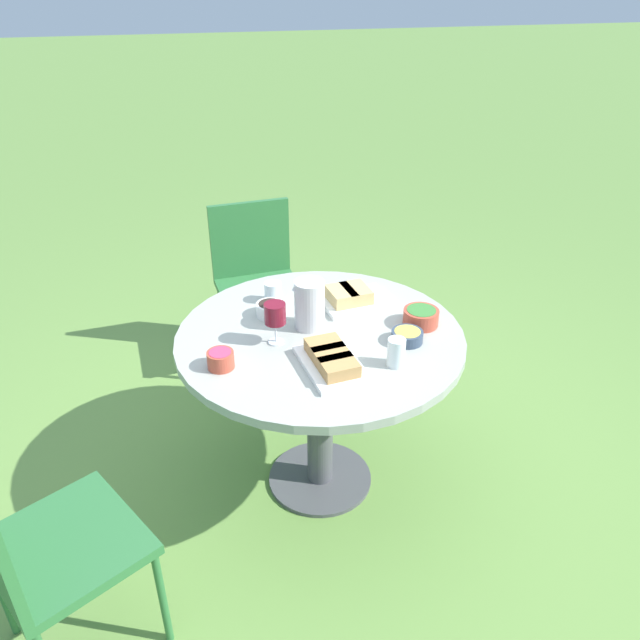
{
  "coord_description": "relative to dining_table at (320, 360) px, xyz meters",
  "views": [
    {
      "loc": [
        0.5,
        1.99,
        2.01
      ],
      "look_at": [
        0.0,
        0.0,
        0.82
      ],
      "focal_mm": 35.0,
      "sensor_mm": 36.0,
      "label": 1
    }
  ],
  "objects": [
    {
      "name": "platter_bread_main",
      "position": [
        0.02,
        0.23,
        0.15
      ],
      "size": [
        0.22,
        0.32,
        0.07
      ],
      "color": "white",
      "rests_on": "dining_table"
    },
    {
      "name": "bowl_dip_red",
      "position": [
        0.39,
        0.14,
        0.16
      ],
      "size": [
        0.1,
        0.1,
        0.06
      ],
      "color": "#B74733",
      "rests_on": "dining_table"
    },
    {
      "name": "water_pitcher",
      "position": [
        0.03,
        -0.06,
        0.22
      ],
      "size": [
        0.13,
        0.12,
        0.2
      ],
      "color": "silver",
      "rests_on": "dining_table"
    },
    {
      "name": "bowl_salad",
      "position": [
        -0.4,
        0.03,
        0.16
      ],
      "size": [
        0.14,
        0.14,
        0.07
      ],
      "color": "#B74733",
      "rests_on": "dining_table"
    },
    {
      "name": "wine_glass",
      "position": [
        0.18,
        0.02,
        0.24
      ],
      "size": [
        0.08,
        0.08,
        0.16
      ],
      "color": "silver",
      "rests_on": "dining_table"
    },
    {
      "name": "platter_charcuterie",
      "position": [
        -0.19,
        -0.2,
        0.15
      ],
      "size": [
        0.31,
        0.25,
        0.07
      ],
      "color": "white",
      "rests_on": "dining_table"
    },
    {
      "name": "chair_near_right",
      "position": [
        1.01,
        0.57,
        -0.11
      ],
      "size": [
        0.58,
        0.59,
        0.89
      ],
      "color": "#2D6B38",
      "rests_on": "ground_plane"
    },
    {
      "name": "chair_near_left",
      "position": [
        0.09,
        -1.09,
        -0.11
      ],
      "size": [
        0.47,
        0.45,
        0.89
      ],
      "color": "#2D6B38",
      "rests_on": "ground_plane"
    },
    {
      "name": "bowl_fries",
      "position": [
        -0.3,
        0.14,
        0.15
      ],
      "size": [
        0.12,
        0.12,
        0.05
      ],
      "color": "#334256",
      "rests_on": "dining_table"
    },
    {
      "name": "bowl_olives",
      "position": [
        0.16,
        -0.19,
        0.15
      ],
      "size": [
        0.11,
        0.11,
        0.06
      ],
      "color": "white",
      "rests_on": "dining_table"
    },
    {
      "name": "cup_water_near",
      "position": [
        -0.21,
        0.27,
        0.18
      ],
      "size": [
        0.06,
        0.06,
        0.11
      ],
      "color": "silver",
      "rests_on": "dining_table"
    },
    {
      "name": "dining_table",
      "position": [
        0.0,
        0.0,
        0.0
      ],
      "size": [
        1.11,
        1.11,
        0.76
      ],
      "color": "#4C4C51",
      "rests_on": "ground_plane"
    },
    {
      "name": "ground_plane",
      "position": [
        0.0,
        0.0,
        -0.64
      ],
      "size": [
        40.0,
        40.0,
        0.0
      ],
      "primitive_type": "plane",
      "color": "#668E42"
    },
    {
      "name": "cup_water_far",
      "position": [
        0.13,
        -0.3,
        0.17
      ],
      "size": [
        0.07,
        0.07,
        0.09
      ],
      "color": "silver",
      "rests_on": "dining_table"
    }
  ]
}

